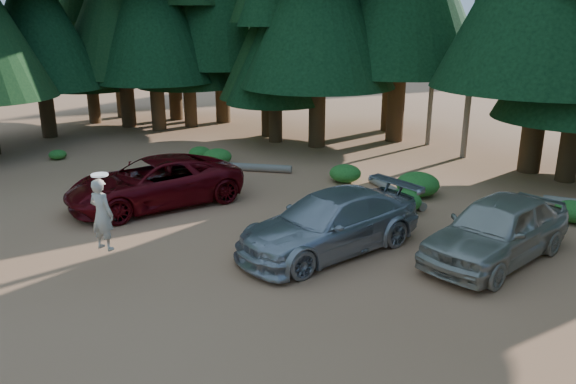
% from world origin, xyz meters
% --- Properties ---
extents(ground, '(160.00, 160.00, 0.00)m').
position_xyz_m(ground, '(0.00, 0.00, 0.00)').
color(ground, '#AB6E48').
rests_on(ground, ground).
extents(forest_belt_north, '(36.00, 7.00, 22.00)m').
position_xyz_m(forest_belt_north, '(0.00, 15.00, 0.00)').
color(forest_belt_north, black).
rests_on(forest_belt_north, ground).
extents(snag_front, '(0.24, 0.24, 12.00)m').
position_xyz_m(snag_front, '(0.80, 14.50, 6.00)').
color(snag_front, '#6C6457').
rests_on(snag_front, ground).
extents(snag_back, '(0.20, 0.20, 10.00)m').
position_xyz_m(snag_back, '(-1.20, 16.00, 5.00)').
color(snag_back, '#6C6457').
rests_on(snag_back, ground).
extents(red_pickup, '(4.28, 5.70, 1.44)m').
position_xyz_m(red_pickup, '(-5.35, 3.49, 0.72)').
color(red_pickup, '#5E080E').
rests_on(red_pickup, ground).
extents(silver_minivan_center, '(3.59, 5.30, 1.43)m').
position_xyz_m(silver_minivan_center, '(0.72, 3.28, 0.71)').
color(silver_minivan_center, '#ABAEB3').
rests_on(silver_minivan_center, ground).
extents(silver_minivan_right, '(2.94, 4.79, 1.52)m').
position_xyz_m(silver_minivan_right, '(4.25, 4.90, 0.76)').
color(silver_minivan_right, '#B8B4A4').
rests_on(silver_minivan_right, ground).
extents(frisbee_player, '(0.62, 0.45, 1.70)m').
position_xyz_m(frisbee_player, '(-2.85, -0.49, 1.40)').
color(frisbee_player, beige).
rests_on(frisbee_player, ground).
extents(log_left, '(3.82, 1.70, 0.28)m').
position_xyz_m(log_left, '(-5.65, 8.02, 0.14)').
color(log_left, '#6C6457').
rests_on(log_left, ground).
extents(log_mid, '(2.70, 2.16, 0.26)m').
position_xyz_m(log_mid, '(0.42, 8.24, 0.13)').
color(log_mid, '#6C6457').
rests_on(log_mid, ground).
extents(shrub_far_left, '(0.87, 0.87, 0.48)m').
position_xyz_m(shrub_far_left, '(-8.07, 8.64, 0.24)').
color(shrub_far_left, '#22641E').
rests_on(shrub_far_left, ground).
extents(shrub_left, '(1.11, 1.11, 0.61)m').
position_xyz_m(shrub_left, '(-6.87, 8.27, 0.31)').
color(shrub_left, '#22641E').
rests_on(shrub_left, ground).
extents(shrub_center_left, '(1.37, 1.37, 0.75)m').
position_xyz_m(shrub_center_left, '(1.00, 8.65, 0.38)').
color(shrub_center_left, '#22641E').
rests_on(shrub_center_left, ground).
extents(shrub_center_right, '(1.09, 1.09, 0.60)m').
position_xyz_m(shrub_center_right, '(-1.65, 8.81, 0.30)').
color(shrub_center_right, '#22641E').
rests_on(shrub_center_right, ground).
extents(shrub_right, '(1.16, 1.16, 0.64)m').
position_xyz_m(shrub_right, '(1.14, 6.94, 0.32)').
color(shrub_right, '#22641E').
rests_on(shrub_right, ground).
extents(shrub_far_right, '(1.05, 1.05, 0.58)m').
position_xyz_m(shrub_far_right, '(5.49, 8.71, 0.29)').
color(shrub_far_right, '#22641E').
rests_on(shrub_far_right, ground).
extents(shrub_edge_west, '(0.68, 0.68, 0.38)m').
position_xyz_m(shrub_edge_west, '(-12.79, 5.50, 0.19)').
color(shrub_edge_west, '#22641E').
rests_on(shrub_edge_west, ground).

